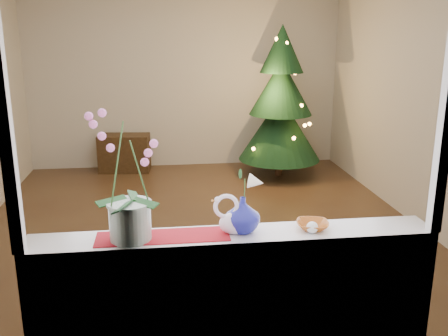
# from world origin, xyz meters

# --- Properties ---
(ground) EXTENTS (5.00, 5.00, 0.00)m
(ground) POSITION_xyz_m (0.00, 0.00, 0.00)
(ground) COLOR #3D2719
(ground) RESTS_ON ground
(wall_back) EXTENTS (4.50, 0.10, 2.70)m
(wall_back) POSITION_xyz_m (0.00, 2.50, 1.35)
(wall_back) COLOR beige
(wall_back) RESTS_ON ground
(wall_front) EXTENTS (4.50, 0.10, 2.70)m
(wall_front) POSITION_xyz_m (0.00, -2.50, 1.35)
(wall_front) COLOR beige
(wall_front) RESTS_ON ground
(wall_right) EXTENTS (0.10, 5.00, 2.70)m
(wall_right) POSITION_xyz_m (2.25, 0.00, 1.35)
(wall_right) COLOR beige
(wall_right) RESTS_ON ground
(window_apron) EXTENTS (2.20, 0.08, 0.88)m
(window_apron) POSITION_xyz_m (0.00, -2.46, 0.44)
(window_apron) COLOR white
(window_apron) RESTS_ON ground
(windowsill) EXTENTS (2.20, 0.26, 0.04)m
(windowsill) POSITION_xyz_m (0.00, -2.37, 0.90)
(windowsill) COLOR white
(windowsill) RESTS_ON window_apron
(window_frame) EXTENTS (2.22, 0.06, 1.60)m
(window_frame) POSITION_xyz_m (0.00, -2.47, 1.70)
(window_frame) COLOR white
(window_frame) RESTS_ON windowsill
(runner) EXTENTS (0.70, 0.20, 0.01)m
(runner) POSITION_xyz_m (-0.38, -2.37, 0.92)
(runner) COLOR maroon
(runner) RESTS_ON windowsill
(orchid_pot) EXTENTS (0.24, 0.24, 0.68)m
(orchid_pot) POSITION_xyz_m (-0.54, -2.38, 1.26)
(orchid_pot) COLOR silver
(orchid_pot) RESTS_ON windowsill
(swan) EXTENTS (0.25, 0.13, 0.21)m
(swan) POSITION_xyz_m (0.01, -2.36, 1.02)
(swan) COLOR white
(swan) RESTS_ON windowsill
(blue_vase) EXTENTS (0.26, 0.26, 0.22)m
(blue_vase) POSITION_xyz_m (0.05, -2.35, 1.03)
(blue_vase) COLOR navy
(blue_vase) RESTS_ON windowsill
(lily) EXTENTS (0.12, 0.07, 0.17)m
(lily) POSITION_xyz_m (0.05, -2.35, 1.23)
(lily) COLOR white
(lily) RESTS_ON blue_vase
(paperweight) EXTENTS (0.08, 0.08, 0.06)m
(paperweight) POSITION_xyz_m (0.42, -2.42, 0.95)
(paperweight) COLOR white
(paperweight) RESTS_ON windowsill
(amber_dish) EXTENTS (0.18, 0.18, 0.04)m
(amber_dish) POSITION_xyz_m (0.44, -2.36, 0.94)
(amber_dish) COLOR #A8541B
(amber_dish) RESTS_ON windowsill
(xmas_tree) EXTENTS (1.26, 1.26, 2.05)m
(xmas_tree) POSITION_xyz_m (1.25, 1.76, 1.03)
(xmas_tree) COLOR black
(xmas_tree) RESTS_ON ground
(side_table) EXTENTS (0.74, 0.43, 0.53)m
(side_table) POSITION_xyz_m (-0.90, 2.25, 0.27)
(side_table) COLOR black
(side_table) RESTS_ON ground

